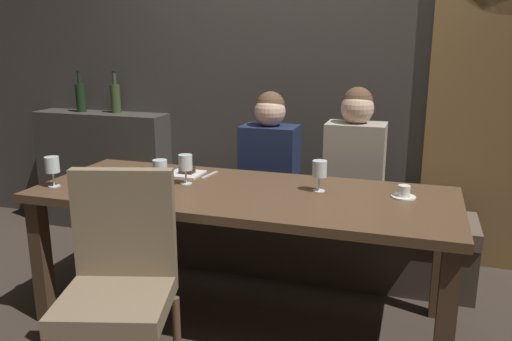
{
  "coord_description": "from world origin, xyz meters",
  "views": [
    {
      "loc": [
        0.86,
        -2.45,
        1.51
      ],
      "look_at": [
        0.06,
        0.06,
        0.84
      ],
      "focal_mm": 36.14,
      "sensor_mm": 36.0,
      "label": 1
    }
  ],
  "objects_px": {
    "wine_bottle_dark_red": "(81,97)",
    "fork_on_table": "(210,175)",
    "dining_table": "(242,206)",
    "wine_bottle_pale_label": "(115,97)",
    "chair_near_side": "(120,272)",
    "diner_redhead": "(270,152)",
    "banquette_bench": "(277,235)",
    "wine_glass_near_left": "(52,166)",
    "wine_glass_center_back": "(160,169)",
    "wine_glass_end_left": "(185,163)",
    "wine_glass_center_front": "(320,170)",
    "diner_bearded": "(355,154)",
    "espresso_cup": "(404,193)",
    "dessert_plate": "(186,172)"
  },
  "relations": [
    {
      "from": "wine_bottle_dark_red",
      "to": "fork_on_table",
      "type": "xyz_separation_m",
      "value": [
        1.43,
        -0.8,
        -0.33
      ]
    },
    {
      "from": "dining_table",
      "to": "wine_bottle_pale_label",
      "type": "bearing_deg",
      "value": 143.08
    },
    {
      "from": "dining_table",
      "to": "chair_near_side",
      "type": "bearing_deg",
      "value": -112.26
    },
    {
      "from": "wine_bottle_dark_red",
      "to": "diner_redhead",
      "type": "bearing_deg",
      "value": -11.79
    },
    {
      "from": "banquette_bench",
      "to": "chair_near_side",
      "type": "distance_m",
      "value": 1.49
    },
    {
      "from": "wine_bottle_dark_red",
      "to": "wine_glass_near_left",
      "type": "distance_m",
      "value": 1.48
    },
    {
      "from": "wine_glass_near_left",
      "to": "diner_redhead",
      "type": "bearing_deg",
      "value": 44.33
    },
    {
      "from": "wine_bottle_dark_red",
      "to": "wine_glass_center_back",
      "type": "distance_m",
      "value": 1.76
    },
    {
      "from": "wine_glass_end_left",
      "to": "fork_on_table",
      "type": "xyz_separation_m",
      "value": [
        0.05,
        0.21,
        -0.11
      ]
    },
    {
      "from": "dining_table",
      "to": "wine_bottle_dark_red",
      "type": "relative_size",
      "value": 6.75
    },
    {
      "from": "diner_redhead",
      "to": "dining_table",
      "type": "bearing_deg",
      "value": -85.84
    },
    {
      "from": "diner_redhead",
      "to": "fork_on_table",
      "type": "height_order",
      "value": "diner_redhead"
    },
    {
      "from": "wine_bottle_pale_label",
      "to": "wine_glass_center_front",
      "type": "relative_size",
      "value": 1.99
    },
    {
      "from": "diner_bearded",
      "to": "wine_glass_center_front",
      "type": "relative_size",
      "value": 4.79
    },
    {
      "from": "banquette_bench",
      "to": "diner_redhead",
      "type": "height_order",
      "value": "diner_redhead"
    },
    {
      "from": "dining_table",
      "to": "wine_bottle_dark_red",
      "type": "xyz_separation_m",
      "value": [
        -1.72,
        1.04,
        0.42
      ]
    },
    {
      "from": "diner_redhead",
      "to": "espresso_cup",
      "type": "relative_size",
      "value": 6.2
    },
    {
      "from": "diner_redhead",
      "to": "dessert_plate",
      "type": "relative_size",
      "value": 3.91
    },
    {
      "from": "wine_bottle_dark_red",
      "to": "wine_bottle_pale_label",
      "type": "xyz_separation_m",
      "value": [
        0.3,
        0.03,
        0.0
      ]
    },
    {
      "from": "wine_glass_near_left",
      "to": "wine_glass_center_front",
      "type": "bearing_deg",
      "value": 14.18
    },
    {
      "from": "chair_near_side",
      "to": "diner_redhead",
      "type": "relative_size",
      "value": 1.32
    },
    {
      "from": "wine_glass_end_left",
      "to": "dessert_plate",
      "type": "relative_size",
      "value": 0.86
    },
    {
      "from": "wine_bottle_pale_label",
      "to": "dining_table",
      "type": "bearing_deg",
      "value": -36.92
    },
    {
      "from": "chair_near_side",
      "to": "wine_glass_near_left",
      "type": "relative_size",
      "value": 5.98
    },
    {
      "from": "wine_bottle_pale_label",
      "to": "espresso_cup",
      "type": "xyz_separation_m",
      "value": [
        2.24,
        -0.94,
        -0.3
      ]
    },
    {
      "from": "diner_redhead",
      "to": "fork_on_table",
      "type": "bearing_deg",
      "value": -117.74
    },
    {
      "from": "wine_bottle_dark_red",
      "to": "dessert_plate",
      "type": "relative_size",
      "value": 1.72
    },
    {
      "from": "diner_redhead",
      "to": "wine_bottle_pale_label",
      "type": "relative_size",
      "value": 2.28
    },
    {
      "from": "banquette_bench",
      "to": "wine_glass_near_left",
      "type": "bearing_deg",
      "value": -136.74
    },
    {
      "from": "wine_bottle_dark_red",
      "to": "banquette_bench",
      "type": "bearing_deg",
      "value": -11.04
    },
    {
      "from": "wine_glass_near_left",
      "to": "wine_glass_end_left",
      "type": "relative_size",
      "value": 1.0
    },
    {
      "from": "wine_bottle_pale_label",
      "to": "fork_on_table",
      "type": "bearing_deg",
      "value": -36.12
    },
    {
      "from": "diner_redhead",
      "to": "dessert_plate",
      "type": "bearing_deg",
      "value": -127.96
    },
    {
      "from": "dessert_plate",
      "to": "chair_near_side",
      "type": "bearing_deg",
      "value": -82.34
    },
    {
      "from": "wine_glass_center_back",
      "to": "wine_glass_center_front",
      "type": "distance_m",
      "value": 0.83
    },
    {
      "from": "wine_bottle_dark_red",
      "to": "fork_on_table",
      "type": "bearing_deg",
      "value": -29.05
    },
    {
      "from": "wine_glass_center_front",
      "to": "dessert_plate",
      "type": "height_order",
      "value": "wine_glass_center_front"
    },
    {
      "from": "diner_bearded",
      "to": "wine_bottle_pale_label",
      "type": "relative_size",
      "value": 2.41
    },
    {
      "from": "banquette_bench",
      "to": "diner_bearded",
      "type": "bearing_deg",
      "value": 0.27
    },
    {
      "from": "dessert_plate",
      "to": "wine_glass_center_front",
      "type": "bearing_deg",
      "value": -6.85
    },
    {
      "from": "diner_redhead",
      "to": "wine_glass_center_back",
      "type": "relative_size",
      "value": 4.53
    },
    {
      "from": "diner_redhead",
      "to": "dessert_plate",
      "type": "xyz_separation_m",
      "value": [
        -0.37,
        -0.48,
        -0.05
      ]
    },
    {
      "from": "chair_near_side",
      "to": "espresso_cup",
      "type": "bearing_deg",
      "value": 37.55
    },
    {
      "from": "wine_glass_end_left",
      "to": "espresso_cup",
      "type": "height_order",
      "value": "wine_glass_end_left"
    },
    {
      "from": "chair_near_side",
      "to": "wine_bottle_pale_label",
      "type": "height_order",
      "value": "wine_bottle_pale_label"
    },
    {
      "from": "espresso_cup",
      "to": "wine_bottle_dark_red",
      "type": "bearing_deg",
      "value": 160.32
    },
    {
      "from": "diner_bearded",
      "to": "wine_glass_center_back",
      "type": "bearing_deg",
      "value": -137.6
    },
    {
      "from": "banquette_bench",
      "to": "diner_redhead",
      "type": "relative_size",
      "value": 3.36
    },
    {
      "from": "fork_on_table",
      "to": "espresso_cup",
      "type": "bearing_deg",
      "value": 2.04
    },
    {
      "from": "wine_bottle_dark_red",
      "to": "diner_bearded",
      "type": "bearing_deg",
      "value": -8.55
    }
  ]
}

